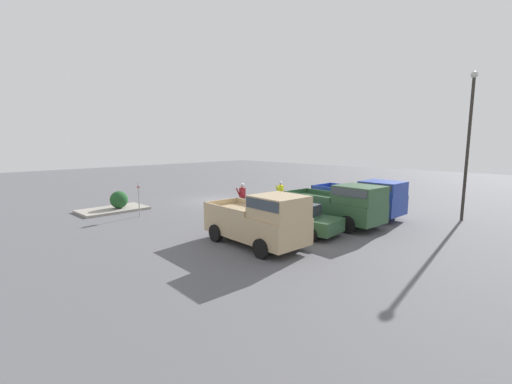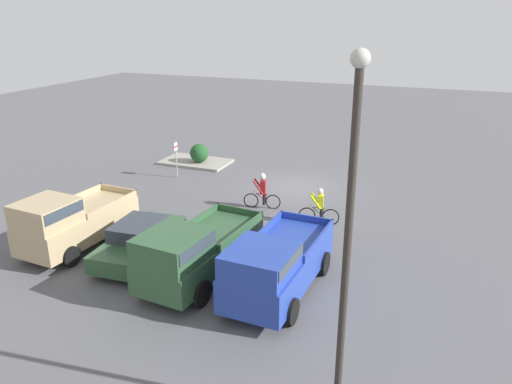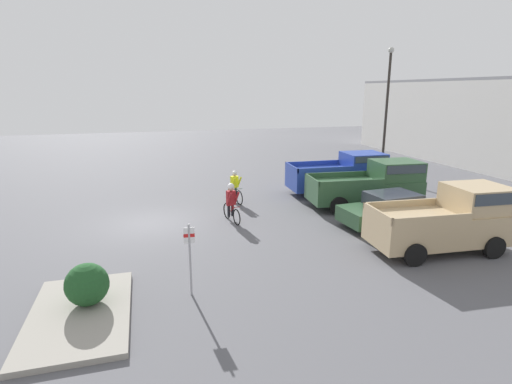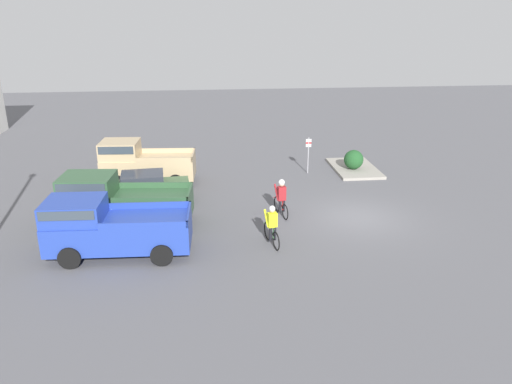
# 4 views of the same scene
# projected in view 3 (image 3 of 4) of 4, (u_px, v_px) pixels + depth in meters

# --- Properties ---
(ground_plane) EXTENTS (80.00, 80.00, 0.00)m
(ground_plane) POSITION_uv_depth(u_px,v_px,m) (152.00, 223.00, 17.18)
(ground_plane) COLOR #56565B
(pickup_truck_0) EXTENTS (2.42, 5.33, 2.21)m
(pickup_truck_0) POSITION_uv_depth(u_px,v_px,m) (343.00, 173.00, 21.99)
(pickup_truck_0) COLOR #233D9E
(pickup_truck_0) RESTS_ON ground_plane
(pickup_truck_1) EXTENTS (2.58, 5.54, 2.24)m
(pickup_truck_1) POSITION_uv_depth(u_px,v_px,m) (374.00, 183.00, 19.39)
(pickup_truck_1) COLOR #2D5133
(pickup_truck_1) RESTS_ON ground_plane
(sedan_0) EXTENTS (2.20, 4.53, 1.42)m
(sedan_0) POSITION_uv_depth(u_px,v_px,m) (392.00, 209.00, 16.72)
(sedan_0) COLOR #2D5133
(sedan_0) RESTS_ON ground_plane
(pickup_truck_2) EXTENTS (2.45, 4.95, 2.32)m
(pickup_truck_2) POSITION_uv_depth(u_px,v_px,m) (449.00, 218.00, 14.07)
(pickup_truck_2) COLOR tan
(pickup_truck_2) RESTS_ON ground_plane
(cyclist_0) EXTENTS (1.73, 0.54, 1.73)m
(cyclist_0) POSITION_uv_depth(u_px,v_px,m) (231.00, 201.00, 17.25)
(cyclist_0) COLOR black
(cyclist_0) RESTS_ON ground_plane
(cyclist_1) EXTENTS (1.75, 0.54, 1.66)m
(cyclist_1) POSITION_uv_depth(u_px,v_px,m) (235.00, 187.00, 20.25)
(cyclist_1) COLOR black
(cyclist_1) RESTS_ON ground_plane
(fire_lane_sign) EXTENTS (0.06, 0.30, 2.09)m
(fire_lane_sign) POSITION_uv_depth(u_px,v_px,m) (190.00, 253.00, 10.88)
(fire_lane_sign) COLOR #9E9EA3
(fire_lane_sign) RESTS_ON ground_plane
(lamppost) EXTENTS (0.36, 0.36, 8.11)m
(lamppost) POSITION_uv_depth(u_px,v_px,m) (387.00, 105.00, 25.15)
(lamppost) COLOR #2D2823
(lamppost) RESTS_ON ground_plane
(curb_island) EXTENTS (4.06, 2.43, 0.15)m
(curb_island) POSITION_uv_depth(u_px,v_px,m) (80.00, 315.00, 10.06)
(curb_island) COLOR gray
(curb_island) RESTS_ON ground_plane
(shrub) EXTENTS (1.11, 1.11, 1.11)m
(shrub) POSITION_uv_depth(u_px,v_px,m) (87.00, 284.00, 10.29)
(shrub) COLOR #1E4C23
(shrub) RESTS_ON curb_island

